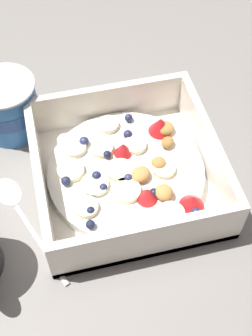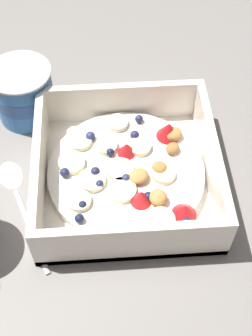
{
  "view_description": "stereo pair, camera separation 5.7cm",
  "coord_description": "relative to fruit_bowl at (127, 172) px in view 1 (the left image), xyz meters",
  "views": [
    {
      "loc": [
        -0.09,
        -0.35,
        0.49
      ],
      "look_at": [
        -0.01,
        -0.02,
        0.03
      ],
      "focal_mm": 48.8,
      "sensor_mm": 36.0,
      "label": 1
    },
    {
      "loc": [
        -0.04,
        -0.36,
        0.49
      ],
      "look_at": [
        -0.01,
        -0.02,
        0.03
      ],
      "focal_mm": 48.8,
      "sensor_mm": 36.0,
      "label": 2
    }
  ],
  "objects": [
    {
      "name": "ground_plane",
      "position": [
        0.01,
        0.02,
        -0.02
      ],
      "size": [
        2.4,
        2.4,
        0.0
      ],
      "primitive_type": "plane",
      "color": "gray"
    },
    {
      "name": "fruit_bowl",
      "position": [
        0.0,
        0.0,
        0.0
      ],
      "size": [
        0.22,
        0.22,
        0.07
      ],
      "color": "white",
      "rests_on": "ground"
    },
    {
      "name": "spoon",
      "position": [
        -0.14,
        -0.01,
        -0.02
      ],
      "size": [
        0.08,
        0.17,
        0.01
      ],
      "color": "silver",
      "rests_on": "ground"
    },
    {
      "name": "yogurt_cup",
      "position": [
        -0.14,
        0.13,
        0.02
      ],
      "size": [
        0.09,
        0.09,
        0.08
      ],
      "color": "#3370B7",
      "rests_on": "ground"
    }
  ]
}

